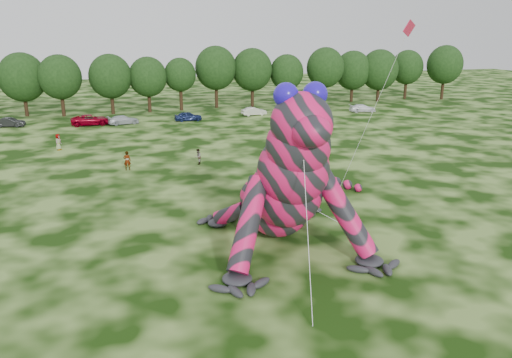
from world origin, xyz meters
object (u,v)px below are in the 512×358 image
object	(u,v)px
inflatable_gecko	(271,155)
spectator_2	(287,129)
tree_7	(111,84)
tree_14	(352,76)
tree_17	(444,72)
tree_5	(23,85)
car_3	(123,120)
spectator_1	(198,157)
car_1	(10,122)
flying_kite	(404,41)
tree_6	(61,86)
tree_16	(407,75)
tree_10	(216,77)
car_4	(188,116)
spectator_5	(280,160)
car_6	(292,110)
tree_8	(148,85)
tree_13	(325,76)
spectator_4	(58,142)
tree_12	(287,80)
tree_9	(180,84)
car_5	(254,111)
spectator_0	(127,161)
tree_11	(252,78)
car_2	(91,120)
car_7	(363,108)
tree_15	(379,75)

from	to	relation	value
inflatable_gecko	spectator_2	size ratio (longest dim) A/B	11.53
tree_7	tree_14	size ratio (longest dim) A/B	1.01
tree_17	tree_5	bearing A→B (deg)	178.65
tree_17	car_3	size ratio (longest dim) A/B	2.36
spectator_1	car_1	bearing A→B (deg)	-125.91
flying_kite	tree_6	size ratio (longest dim) A/B	1.50
tree_16	spectator_1	world-z (taller)	tree_16
tree_10	car_4	distance (m)	14.38
spectator_5	car_6	bearing A→B (deg)	11.09
tree_8	tree_13	distance (m)	31.36
spectator_4	tree_12	bearing A→B (deg)	-31.00
spectator_5	tree_5	bearing A→B (deg)	68.09
car_3	inflatable_gecko	bearing A→B (deg)	178.47
tree_5	tree_14	distance (m)	56.59
tree_9	car_1	size ratio (longest dim) A/B	2.22
tree_17	car_1	bearing A→B (deg)	-174.37
spectator_4	spectator_2	world-z (taller)	spectator_4
tree_12	car_4	xyz separation A→B (m)	(-19.53, -10.91, -3.80)
car_3	spectator_2	size ratio (longest dim) A/B	2.41
car_3	spectator_4	distance (m)	16.33
tree_5	tree_8	bearing A→B (deg)	-4.39
tree_6	car_3	world-z (taller)	tree_6
tree_13	tree_17	bearing A→B (deg)	-1.07
spectator_2	car_1	bearing A→B (deg)	-178.92
flying_kite	spectator_2	bearing A→B (deg)	87.03
tree_5	tree_9	world-z (taller)	tree_5
inflatable_gecko	tree_9	bearing A→B (deg)	88.35
tree_7	tree_9	bearing A→B (deg)	2.78
tree_13	spectator_5	xyz separation A→B (m)	(-22.47, -39.44, -4.25)
tree_9	car_4	distance (m)	11.15
car_5	spectator_0	xyz separation A→B (m)	(-20.90, -27.37, 0.29)
car_5	tree_11	bearing A→B (deg)	-19.40
tree_13	car_1	world-z (taller)	tree_13
inflatable_gecko	tree_13	distance (m)	60.93
tree_10	spectator_1	bearing A→B (deg)	-105.22
inflatable_gecko	car_2	distance (m)	46.14
spectator_4	flying_kite	bearing A→B (deg)	-112.45
tree_12	tree_16	bearing A→B (deg)	3.67
tree_12	spectator_0	distance (m)	47.02
car_2	spectator_5	world-z (taller)	spectator_5
tree_7	tree_8	xyz separation A→B (m)	(5.86, 0.18, -0.27)
tree_17	car_7	world-z (taller)	tree_17
car_2	spectator_1	world-z (taller)	spectator_1
car_3	spectator_2	bearing A→B (deg)	-138.91
tree_5	tree_11	bearing A→B (deg)	-0.37
tree_5	tree_16	xyz separation A→B (m)	(68.57, 0.94, -0.21)
car_4	spectator_4	bearing A→B (deg)	129.34
tree_15	car_3	world-z (taller)	tree_15
tree_7	tree_11	size ratio (longest dim) A/B	0.94
car_7	spectator_4	xyz separation A→B (m)	(-46.05, -14.47, 0.27)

